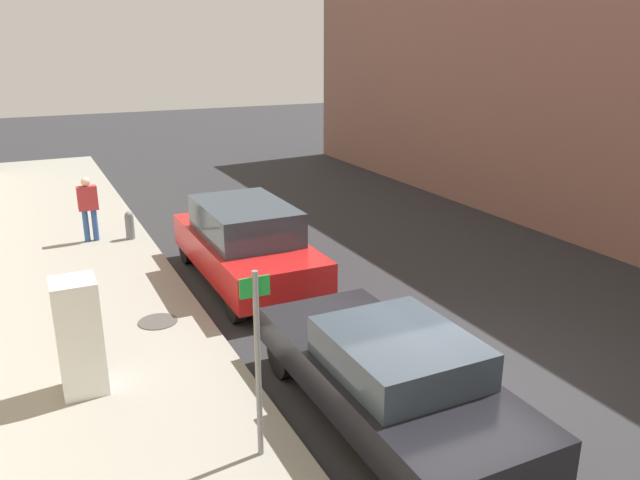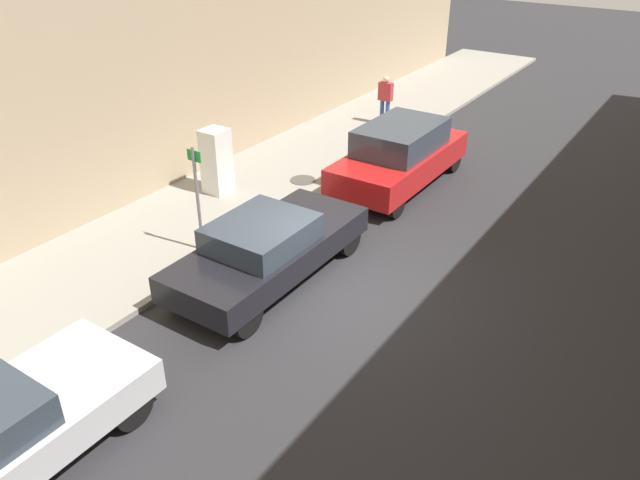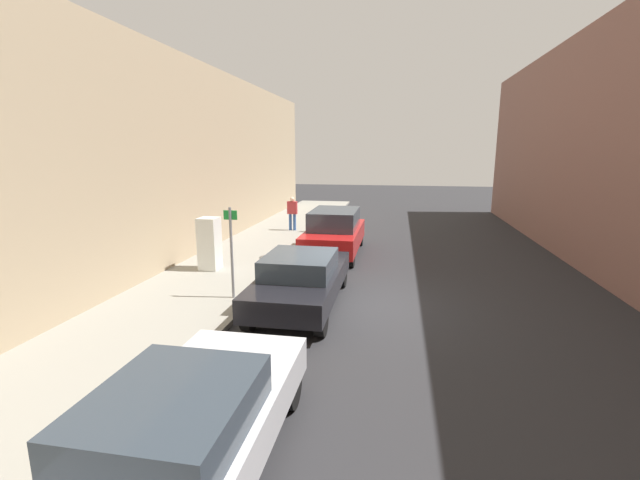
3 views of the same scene
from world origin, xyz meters
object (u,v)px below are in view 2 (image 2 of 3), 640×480
Objects in this scene: pedestrian_walking_far at (385,96)px; parked_suv_red at (400,155)px; fire_hydrant at (405,120)px; parked_sedan_dark at (268,248)px; discarded_refrigerator at (216,161)px; street_sign_post at (197,194)px.

pedestrian_walking_far reaches higher than parked_suv_red.
fire_hydrant is 9.76m from parked_sedan_dark.
parked_sedan_dark is (3.63, -2.49, -0.23)m from discarded_refrigerator.
parked_suv_red is at bearing 41.90° from discarded_refrigerator.
parked_sedan_dark is 1.00× the size of parked_suv_red.
pedestrian_walking_far is at bearing 105.26° from parked_sedan_dark.
pedestrian_walking_far is at bearing 123.27° from parked_suv_red.
discarded_refrigerator is 1.05× the size of pedestrian_walking_far.
fire_hydrant is 4.25m from parked_suv_red.
parked_suv_red is at bearing -65.22° from fire_hydrant.
discarded_refrigerator is 2.37× the size of fire_hydrant.
discarded_refrigerator reaches higher than pedestrian_walking_far.
fire_hydrant is at bearing 114.78° from parked_suv_red.
pedestrian_walking_far is 0.34× the size of parked_sedan_dark.
parked_sedan_dark reaches higher than fire_hydrant.
street_sign_post is at bearing -179.69° from parked_sedan_dark.
street_sign_post reaches higher than pedestrian_walking_far.
street_sign_post is 0.51× the size of parked_sedan_dark.
street_sign_post reaches higher than discarded_refrigerator.
parked_suv_red is (1.77, -3.84, 0.40)m from fire_hydrant.
discarded_refrigerator is at bearing -104.64° from fire_hydrant.
discarded_refrigerator is at bearing -59.40° from pedestrian_walking_far.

